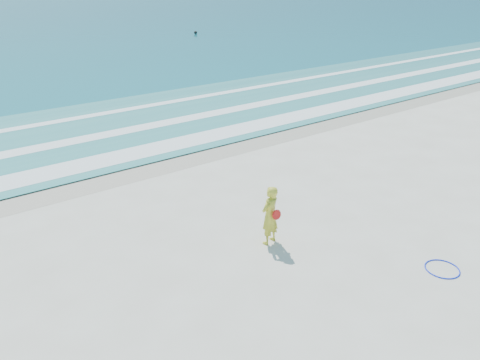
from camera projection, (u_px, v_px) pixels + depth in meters
ground at (319, 281)px, 11.00m from camera, size 400.00×400.00×0.00m
wet_sand at (148, 165)px, 17.60m from camera, size 400.00×2.40×0.00m
shallow at (98, 130)px, 21.25m from camera, size 400.00×10.00×0.01m
foam_near at (133, 154)px, 18.53m from camera, size 400.00×1.40×0.01m
foam_mid at (105, 135)px, 20.66m from camera, size 400.00×0.90×0.01m
foam_far at (79, 118)px, 23.08m from camera, size 400.00×0.60×0.01m
hoop at (442, 269)px, 11.42m from camera, size 0.96×0.96×0.03m
buoy at (196, 33)px, 53.60m from camera, size 0.37×0.37×0.37m
woman at (270, 215)px, 12.23m from camera, size 0.68×0.54×1.64m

